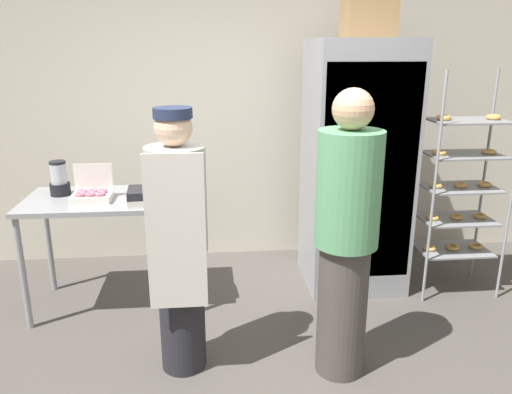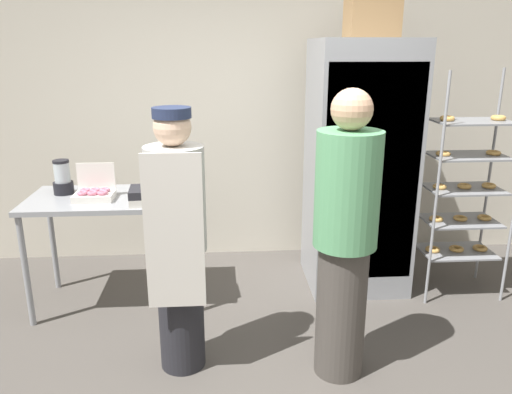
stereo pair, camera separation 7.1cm
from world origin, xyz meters
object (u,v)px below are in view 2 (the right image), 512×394
donut_box (94,193)px  person_customer (345,238)px  blender_pitcher (63,179)px  cardboard_storage_box (372,17)px  baking_rack (464,189)px  binder_stack (150,195)px  person_baker (178,240)px  refrigerator (359,168)px

donut_box → person_customer: person_customer is taller
blender_pitcher → cardboard_storage_box: 2.64m
baking_rack → binder_stack: size_ratio=5.95×
baking_rack → person_baker: 2.32m
binder_stack → person_baker: (0.24, -0.67, -0.08)m
refrigerator → cardboard_storage_box: 1.16m
cardboard_storage_box → person_baker: 2.28m
cardboard_storage_box → person_customer: 1.90m
blender_pitcher → person_customer: person_customer is taller
blender_pitcher → cardboard_storage_box: bearing=6.2°
binder_stack → cardboard_storage_box: (1.68, 0.53, 1.22)m
cardboard_storage_box → person_baker: (-1.43, -1.20, -1.31)m
donut_box → cardboard_storage_box: size_ratio=0.72×
baking_rack → cardboard_storage_box: 1.51m
baking_rack → cardboard_storage_box: cardboard_storage_box is taller
donut_box → cardboard_storage_box: 2.46m
refrigerator → person_customer: bearing=-108.4°
blender_pitcher → binder_stack: (0.68, -0.28, -0.06)m
cardboard_storage_box → person_baker: size_ratio=0.24×
baking_rack → binder_stack: bearing=-175.4°
person_baker → donut_box: bearing=130.2°
baking_rack → cardboard_storage_box: (-0.72, 0.34, 1.28)m
refrigerator → baking_rack: (0.78, -0.23, -0.13)m
person_customer → binder_stack: bearing=146.7°
donut_box → cardboard_storage_box: bearing=11.5°
refrigerator → cardboard_storage_box: bearing=60.6°
person_customer → person_baker: bearing=172.5°
blender_pitcher → cardboard_storage_box: (2.36, 0.26, 1.17)m
donut_box → binder_stack: (0.41, -0.11, 0.01)m
refrigerator → person_baker: refrigerator is taller
blender_pitcher → cardboard_storage_box: size_ratio=0.66×
person_baker → person_customer: 0.97m
person_customer → blender_pitcher: bearing=150.4°
refrigerator → cardboard_storage_box: size_ratio=5.13×
refrigerator → person_baker: bearing=-141.5°
refrigerator → blender_pitcher: size_ratio=7.72×
blender_pitcher → person_customer: 2.17m
refrigerator → binder_stack: size_ratio=6.67×
refrigerator → blender_pitcher: refrigerator is taller
blender_pitcher → person_baker: (0.92, -0.95, -0.14)m
baking_rack → person_customer: 1.54m
baking_rack → donut_box: 2.81m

